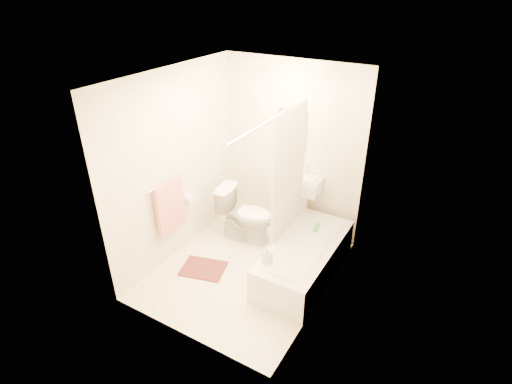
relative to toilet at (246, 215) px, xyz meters
The scene contains 17 objects.
floor 0.79m from the toilet, 58.92° to the right, with size 2.40×2.40×0.00m, color beige.
ceiling 2.14m from the toilet, 58.92° to the right, with size 2.40×2.40×0.00m, color white.
wall_back 1.08m from the toilet, 59.20° to the left, with size 2.00×0.02×2.40m, color beige.
wall_left 1.20m from the toilet, 137.02° to the right, with size 0.02×2.40×2.40m, color beige.
wall_right 1.70m from the toilet, 23.69° to the right, with size 0.02×2.40×2.40m, color beige.
mirror 1.31m from the toilet, 58.35° to the left, with size 0.40×0.03×0.55m, color white.
curtain_rod 1.82m from the toilet, 36.97° to the right, with size 0.03×0.03×1.70m, color silver.
shower_curtain 1.07m from the toilet, ahead, with size 0.04×0.80×1.55m, color silver.
towel_bar 1.26m from the toilet, 125.34° to the right, with size 0.02×0.02×0.60m, color silver.
towel 1.10m from the toilet, 123.97° to the right, with size 0.06×0.45×0.66m, color #CC7266.
toilet_paper 0.81m from the toilet, 140.12° to the right, with size 0.12×0.12×0.11m, color white.
toilet is the anchor object (origin of this frame).
sink 0.77m from the toilet, 37.24° to the left, with size 0.51×0.41×1.00m, color silver, non-canonical shape.
bathtub 1.07m from the toilet, 16.28° to the right, with size 0.69×1.57×0.44m, color silver, non-canonical shape.
bath_mat 0.94m from the toilet, 97.43° to the right, with size 0.54×0.40×0.02m, color #4C271A.
soap_bottle 1.15m from the toilet, 46.40° to the right, with size 0.09×0.09×0.20m, color silver.
scrub_brush 1.00m from the toilet, ahead, with size 0.06×0.19×0.04m, color green.
Camera 1 is at (2.11, -3.35, 3.27)m, focal length 28.00 mm.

